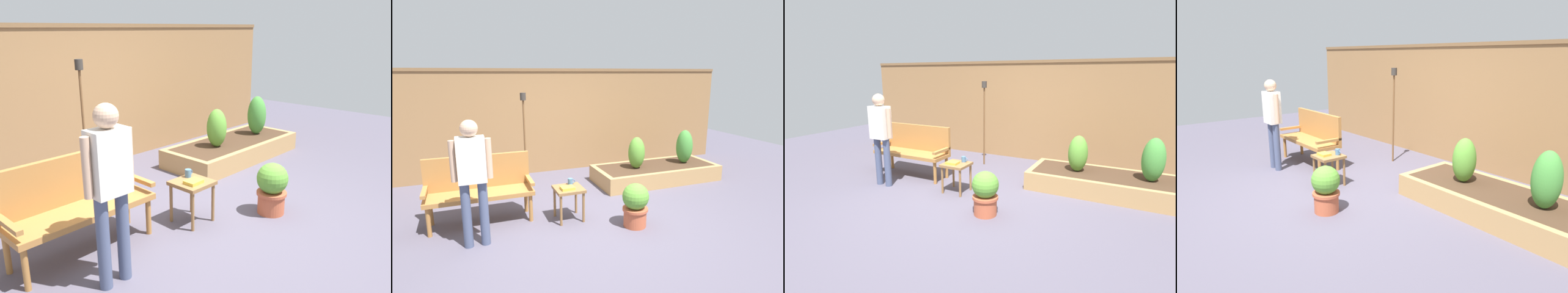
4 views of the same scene
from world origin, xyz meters
TOP-DOWN VIEW (x-y plane):
  - ground_plane at (0.00, 0.00)m, footprint 14.00×14.00m
  - fence_back at (0.00, 2.60)m, footprint 8.40×0.14m
  - garden_bench at (-1.48, 0.54)m, footprint 1.44×0.48m
  - side_table at (-0.30, 0.13)m, footprint 0.40×0.40m
  - cup_on_table at (-0.23, 0.25)m, footprint 0.11×0.07m
  - book_on_table at (-0.33, 0.07)m, footprint 0.19×0.15m
  - potted_boxwood at (0.49, -0.41)m, footprint 0.36×0.36m
  - raised_planter_bed at (1.84, 1.22)m, footprint 2.40×1.00m
  - shrub_near_bench at (1.39, 1.19)m, footprint 0.31×0.31m
  - shrub_far_corner at (2.47, 1.19)m, footprint 0.32×0.32m
  - tiki_torch at (-0.61, 1.73)m, footprint 0.10×0.10m
  - person_by_bench at (-1.57, -0.18)m, footprint 0.47×0.20m

SIDE VIEW (x-z plane):
  - ground_plane at x=0.00m, z-range 0.00..0.00m
  - raised_planter_bed at x=1.84m, z-range 0.00..0.30m
  - potted_boxwood at x=0.49m, z-range 0.02..0.63m
  - side_table at x=-0.30m, z-range 0.16..0.64m
  - book_on_table at x=-0.33m, z-range 0.48..0.52m
  - cup_on_table at x=-0.23m, z-range 0.48..0.57m
  - garden_bench at x=-1.48m, z-range 0.07..1.01m
  - shrub_near_bench at x=1.39m, z-range 0.30..0.90m
  - shrub_far_corner at x=2.47m, z-range 0.30..0.96m
  - person_by_bench at x=-1.57m, z-range 0.15..1.71m
  - fence_back at x=0.00m, z-range 0.01..2.17m
  - tiki_torch at x=-0.61m, z-range 0.32..2.05m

